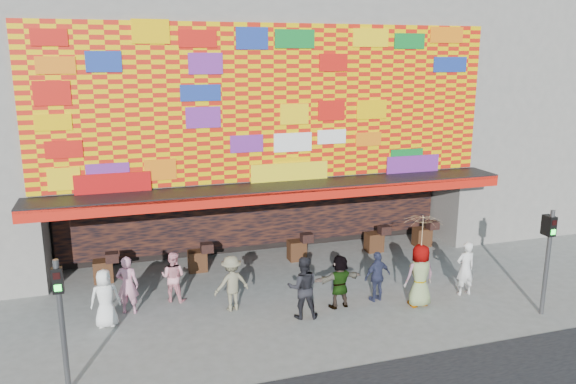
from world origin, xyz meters
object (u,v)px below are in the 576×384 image
signal_left (61,311)px  ped_h (465,268)px  ped_f (340,281)px  ped_a (105,298)px  signal_right (548,251)px  ped_i (173,277)px  parasol (422,233)px  ped_e (377,276)px  ped_b (128,285)px  ped_c (303,287)px  ped_d (232,283)px  ped_g (420,276)px

signal_left → ped_h: size_ratio=1.80×
ped_f → ped_a: bearing=-11.8°
ped_h → ped_f: bearing=-5.0°
signal_right → ped_i: signal_right is taller
ped_f → parasol: bearing=159.9°
ped_e → ped_h: (2.71, -0.40, 0.08)m
ped_b → ped_c: (4.56, -1.71, 0.04)m
ped_d → parasol: bearing=153.0°
ped_h → ped_i: (-8.40, 2.18, -0.08)m
ped_f → signal_right: bearing=153.1°
ped_a → parasol: (8.59, -1.37, 1.41)m
signal_left → ped_i: (2.69, 3.97, -1.11)m
signal_right → ped_g: signal_right is taller
signal_right → ped_i: 10.55m
ped_h → parasol: size_ratio=0.85×
ped_f → ped_g: 2.31m
ped_i → ped_h: bearing=-166.4°
signal_right → ped_a: bearing=166.1°
ped_i → ped_a: bearing=58.1°
ped_e → parasol: parasol is taller
ped_g → signal_left: bearing=6.9°
signal_right → ped_f: bearing=158.0°
ped_b → ped_f: (5.77, -1.41, -0.06)m
signal_right → ped_c: 6.77m
ped_g → ped_h: 1.73m
ped_f → ped_g: ped_g is taller
signal_left → ped_d: bearing=34.3°
ped_b → ped_h: 9.85m
signal_left → signal_right: 12.40m
signal_right → ped_c: (-6.45, 1.81, -0.98)m
signal_left → ped_b: bearing=68.4°
ped_a → ped_b: ped_b is taller
ped_e → ped_h: size_ratio=0.91×
ped_e → parasol: (1.00, -0.67, 1.45)m
ped_b → ped_g: bearing=-177.5°
ped_a → ped_c: (5.15, -1.07, 0.08)m
ped_c → signal_right: bearing=177.5°
ped_a → ped_g: ped_g is taller
ped_c → ped_e: (2.43, 0.37, -0.12)m
signal_right → ped_b: signal_right is taller
ped_d → ped_h: ped_h is taller
signal_right → ped_i: bearing=157.8°
ped_a → ped_h: 10.35m
signal_right → ped_e: bearing=151.5°
signal_left → ped_e: size_ratio=1.99×
ped_g → ped_i: (-6.70, 2.46, -0.17)m
ped_b → ped_h: bearing=-173.6°
ped_c → signal_left: bearing=30.1°
ped_i → ped_e: bearing=-169.3°
ped_a → ped_e: (7.59, -0.70, -0.04)m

